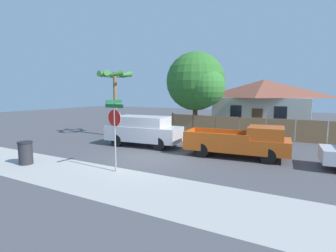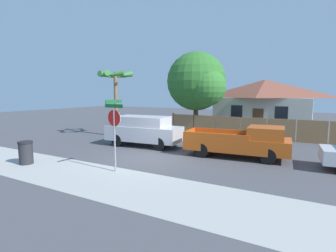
{
  "view_description": "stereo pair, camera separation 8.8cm",
  "coord_description": "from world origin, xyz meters",
  "px_view_note": "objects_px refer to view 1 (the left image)",
  "views": [
    {
      "loc": [
        7.13,
        -10.9,
        3.33
      ],
      "look_at": [
        0.53,
        1.05,
        1.6
      ],
      "focal_mm": 28.0,
      "sensor_mm": 36.0,
      "label": 1
    },
    {
      "loc": [
        7.21,
        -10.86,
        3.33
      ],
      "look_at": [
        0.53,
        1.05,
        1.6
      ],
      "focal_mm": 28.0,
      "sensor_mm": 36.0,
      "label": 2
    }
  ],
  "objects_px": {
    "palm_tree": "(115,81)",
    "orange_pickup": "(241,142)",
    "oak_tree": "(198,83)",
    "trash_bin": "(26,153)",
    "house": "(263,103)",
    "stop_sign": "(115,123)",
    "red_suv": "(143,130)"
  },
  "relations": [
    {
      "from": "oak_tree",
      "to": "trash_bin",
      "type": "height_order",
      "value": "oak_tree"
    },
    {
      "from": "orange_pickup",
      "to": "trash_bin",
      "type": "height_order",
      "value": "orange_pickup"
    },
    {
      "from": "house",
      "to": "orange_pickup",
      "type": "bearing_deg",
      "value": -85.52
    },
    {
      "from": "orange_pickup",
      "to": "stop_sign",
      "type": "height_order",
      "value": "stop_sign"
    },
    {
      "from": "red_suv",
      "to": "stop_sign",
      "type": "height_order",
      "value": "stop_sign"
    },
    {
      "from": "oak_tree",
      "to": "palm_tree",
      "type": "distance_m",
      "value": 6.82
    },
    {
      "from": "red_suv",
      "to": "oak_tree",
      "type": "bearing_deg",
      "value": 79.31
    },
    {
      "from": "house",
      "to": "red_suv",
      "type": "bearing_deg",
      "value": -111.94
    },
    {
      "from": "house",
      "to": "red_suv",
      "type": "distance_m",
      "value": 13.7
    },
    {
      "from": "stop_sign",
      "to": "trash_bin",
      "type": "xyz_separation_m",
      "value": [
        -4.45,
        -1.14,
        -1.53
      ]
    },
    {
      "from": "palm_tree",
      "to": "red_suv",
      "type": "height_order",
      "value": "palm_tree"
    },
    {
      "from": "house",
      "to": "palm_tree",
      "type": "distance_m",
      "value": 14.03
    },
    {
      "from": "palm_tree",
      "to": "orange_pickup",
      "type": "xyz_separation_m",
      "value": [
        10.06,
        -2.08,
        -3.43
      ]
    },
    {
      "from": "palm_tree",
      "to": "stop_sign",
      "type": "xyz_separation_m",
      "value": [
        6.0,
        -7.16,
        -2.18
      ]
    },
    {
      "from": "red_suv",
      "to": "palm_tree",
      "type": "bearing_deg",
      "value": 146.84
    },
    {
      "from": "stop_sign",
      "to": "house",
      "type": "bearing_deg",
      "value": 84.18
    },
    {
      "from": "palm_tree",
      "to": "red_suv",
      "type": "distance_m",
      "value": 5.54
    },
    {
      "from": "palm_tree",
      "to": "orange_pickup",
      "type": "relative_size",
      "value": 0.93
    },
    {
      "from": "stop_sign",
      "to": "trash_bin",
      "type": "height_order",
      "value": "stop_sign"
    },
    {
      "from": "house",
      "to": "stop_sign",
      "type": "relative_size",
      "value": 2.89
    },
    {
      "from": "house",
      "to": "oak_tree",
      "type": "xyz_separation_m",
      "value": [
        -4.42,
        -5.56,
        1.82
      ]
    },
    {
      "from": "red_suv",
      "to": "orange_pickup",
      "type": "bearing_deg",
      "value": -4.99
    },
    {
      "from": "stop_sign",
      "to": "trash_bin",
      "type": "distance_m",
      "value": 4.84
    },
    {
      "from": "house",
      "to": "oak_tree",
      "type": "relative_size",
      "value": 1.3
    },
    {
      "from": "trash_bin",
      "to": "house",
      "type": "bearing_deg",
      "value": 68.25
    },
    {
      "from": "stop_sign",
      "to": "oak_tree",
      "type": "bearing_deg",
      "value": 100.34
    },
    {
      "from": "palm_tree",
      "to": "trash_bin",
      "type": "distance_m",
      "value": 9.23
    },
    {
      "from": "oak_tree",
      "to": "orange_pickup",
      "type": "distance_m",
      "value": 9.51
    },
    {
      "from": "palm_tree",
      "to": "trash_bin",
      "type": "height_order",
      "value": "palm_tree"
    },
    {
      "from": "house",
      "to": "trash_bin",
      "type": "xyz_separation_m",
      "value": [
        -7.52,
        -18.85,
        -1.82
      ]
    },
    {
      "from": "palm_tree",
      "to": "stop_sign",
      "type": "relative_size",
      "value": 1.63
    },
    {
      "from": "orange_pickup",
      "to": "oak_tree",
      "type": "bearing_deg",
      "value": 122.18
    }
  ]
}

